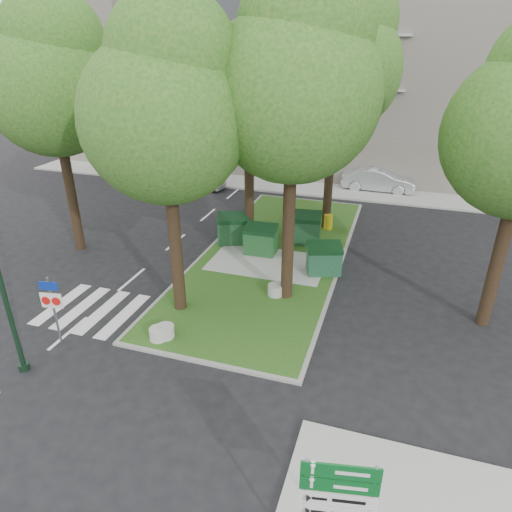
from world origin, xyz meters
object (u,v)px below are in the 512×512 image
at_px(tree_median_far, 340,56).
at_px(traffic_sign_pole, 52,301).
at_px(tree_median_mid, 251,92).
at_px(litter_bin, 328,222).
at_px(dumpster_a, 233,229).
at_px(dumpster_d, 324,259).
at_px(bollard_left, 158,334).
at_px(tree_median_near_left, 167,103).
at_px(dumpster_b, 261,240).
at_px(car_silver, 379,180).
at_px(tree_street_left, 52,77).
at_px(car_white, 197,178).
at_px(bollard_mid, 165,331).
at_px(dumpster_c, 304,228).
at_px(directional_sign, 337,500).
at_px(bollard_right, 275,290).
at_px(tree_median_near_right, 297,77).

relative_size(tree_median_far, traffic_sign_pole, 4.98).
relative_size(tree_median_mid, litter_bin, 12.69).
distance_m(dumpster_a, dumpster_d, 5.02).
xyz_separation_m(tree_median_far, bollard_left, (-3.60, -11.56, -7.99)).
relative_size(tree_median_near_left, dumpster_b, 7.07).
bearing_deg(car_silver, tree_median_mid, 154.69).
relative_size(tree_median_near_left, tree_street_left, 0.96).
bearing_deg(car_white, car_silver, -73.15).
distance_m(dumpster_b, car_white, 11.17).
bearing_deg(bollard_mid, car_white, 110.93).
relative_size(dumpster_c, directional_sign, 0.65).
bearing_deg(traffic_sign_pole, dumpster_b, 52.18).
distance_m(tree_median_far, car_white, 12.97).
height_order(dumpster_d, traffic_sign_pole, traffic_sign_pole).
height_order(dumpster_d, directional_sign, directional_sign).
relative_size(dumpster_b, litter_bin, 1.89).
bearing_deg(tree_median_near_left, bollard_right, 31.94).
bearing_deg(directional_sign, tree_median_near_right, 97.81).
distance_m(tree_median_mid, dumpster_b, 6.37).
bearing_deg(directional_sign, car_silver, 81.45).
height_order(dumpster_b, bollard_left, dumpster_b).
distance_m(dumpster_c, traffic_sign_pole, 11.78).
relative_size(directional_sign, car_white, 0.69).
relative_size(tree_median_mid, car_silver, 2.17).
bearing_deg(dumpster_b, dumpster_a, 152.55).
relative_size(tree_median_far, dumpster_a, 6.58).
xyz_separation_m(tree_median_mid, tree_street_left, (-7.50, -3.00, 0.67)).
bearing_deg(bollard_left, tree_median_near_right, 50.08).
distance_m(tree_median_near_right, dumpster_a, 9.08).
distance_m(tree_median_far, car_silver, 10.80).
distance_m(tree_median_near_left, bollard_mid, 7.24).
height_order(bollard_left, directional_sign, directional_sign).
bearing_deg(car_silver, bollard_mid, 165.06).
relative_size(bollard_mid, directional_sign, 0.22).
height_order(dumpster_b, directional_sign, directional_sign).
xyz_separation_m(dumpster_c, traffic_sign_pole, (-5.94, -10.15, 0.70)).
height_order(tree_median_mid, dumpster_a, tree_median_mid).
relative_size(tree_median_mid, bollard_right, 16.69).
xyz_separation_m(dumpster_a, directional_sign, (6.95, -13.49, 1.10)).
distance_m(dumpster_d, bollard_right, 2.83).
bearing_deg(tree_median_far, bollard_left, -107.28).
xyz_separation_m(dumpster_d, bollard_mid, (-4.15, -6.17, -0.42)).
relative_size(tree_median_far, tree_street_left, 1.08).
xyz_separation_m(tree_street_left, bollard_mid, (7.27, -5.38, -7.32)).
xyz_separation_m(tree_median_far, dumpster_d, (0.71, -5.21, -7.57)).
relative_size(car_white, car_silver, 0.84).
distance_m(tree_street_left, dumpster_a, 9.93).
bearing_deg(tree_street_left, bollard_right, -9.26).
xyz_separation_m(tree_median_near_right, tree_median_mid, (-3.00, 4.50, -1.01)).
relative_size(tree_median_near_right, car_silver, 2.48).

